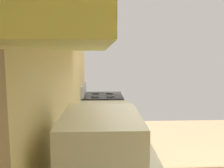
% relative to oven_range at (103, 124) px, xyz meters
% --- Properties ---
extents(wall_back, '(4.22, 0.12, 2.56)m').
position_rel_oven_range_xyz_m(wall_back, '(-1.60, 0.36, 0.82)').
color(wall_back, '#E4CB83').
rests_on(wall_back, ground_plane).
extents(oven_range, '(0.63, 0.62, 1.07)m').
position_rel_oven_range_xyz_m(oven_range, '(0.00, 0.00, 0.00)').
color(oven_range, '#B7BABF').
rests_on(oven_range, ground_plane).
extents(microwave, '(0.50, 0.39, 0.33)m').
position_rel_oven_range_xyz_m(microwave, '(-2.30, 0.01, 0.59)').
color(microwave, white).
rests_on(microwave, counter_run).
extents(bowl, '(0.19, 0.19, 0.06)m').
position_rel_oven_range_xyz_m(bowl, '(-0.89, -0.06, 0.46)').
color(bowl, gold).
rests_on(bowl, counter_run).
extents(kettle, '(0.17, 0.13, 0.18)m').
position_rel_oven_range_xyz_m(kettle, '(-1.68, -0.06, 0.51)').
color(kettle, black).
rests_on(kettle, counter_run).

